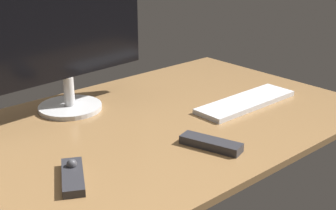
{
  "coord_description": "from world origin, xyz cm",
  "views": [
    {
      "loc": [
        -82.73,
        -102.7,
        58.63
      ],
      "look_at": [
        5.31,
        -3.76,
        8.0
      ],
      "focal_mm": 50.45,
      "sensor_mm": 36.0,
      "label": 1
    }
  ],
  "objects": [
    {
      "name": "media_remote",
      "position": [
        -34.24,
        -14.21,
        3.12
      ],
      "size": [
        12.3,
        16.69,
        3.7
      ],
      "rotation": [
        0.0,
        0.0,
        1.07
      ],
      "color": "#2D2D33",
      "rests_on": "desk"
    },
    {
      "name": "monitor",
      "position": [
        -10.92,
        26.3,
        25.76
      ],
      "size": [
        58.74,
        20.6,
        42.7
      ],
      "rotation": [
        0.0,
        0.0,
        0.07
      ],
      "color": "silver",
      "rests_on": "desk"
    },
    {
      "name": "tv_remote",
      "position": [
        2.87,
        -24.01,
        3.19
      ],
      "size": [
        9.7,
        17.9,
        2.37
      ],
      "primitive_type": "cube",
      "rotation": [
        0.0,
        0.0,
        -1.27
      ],
      "color": "#2D2D33",
      "rests_on": "desk"
    },
    {
      "name": "desk",
      "position": [
        0.0,
        0.0,
        1.0
      ],
      "size": [
        140.0,
        84.0,
        2.0
      ],
      "primitive_type": "cube",
      "color": "olive",
      "rests_on": "ground"
    },
    {
      "name": "keyboard",
      "position": [
        35.85,
        -9.0,
        2.83
      ],
      "size": [
        39.06,
        11.67,
        1.66
      ],
      "primitive_type": "cube",
      "rotation": [
        0.0,
        0.0,
        -0.0
      ],
      "color": "silver",
      "rests_on": "desk"
    }
  ]
}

